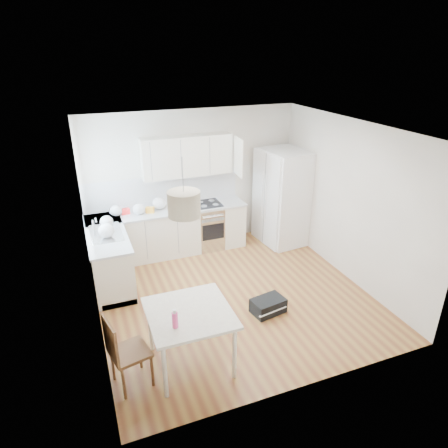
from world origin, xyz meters
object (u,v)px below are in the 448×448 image
Objects in this scene: dining_table at (190,318)px; dining_chair at (130,350)px; refrigerator at (283,197)px; gym_bag at (268,306)px.

dining_table is 1.03× the size of dining_chair.
gym_bag is (-1.38, -2.13, -0.84)m from refrigerator.
dining_table is 2.06× the size of gym_bag.
refrigerator is at bearing 45.08° from dining_table.
refrigerator reaches higher than dining_table.
refrigerator is 3.87× the size of gym_bag.
refrigerator is 1.88× the size of dining_table.
dining_table is at bearing -7.78° from dining_chair.
dining_table reaches higher than gym_bag.
gym_bag is (2.16, 0.67, -0.38)m from dining_chair.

